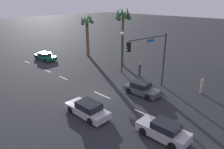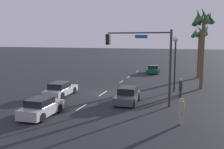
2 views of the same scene
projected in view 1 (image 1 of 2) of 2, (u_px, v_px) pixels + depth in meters
name	position (u px, v px, depth m)	size (l,w,h in m)	color
ground_plane	(100.00, 94.00, 22.69)	(220.00, 220.00, 0.00)	#232628
lane_stripe_0	(27.00, 62.00, 34.35)	(1.80, 0.14, 0.01)	silver
lane_stripe_1	(47.00, 71.00, 30.08)	(1.92, 0.14, 0.01)	silver
lane_stripe_2	(63.00, 78.00, 27.38)	(1.91, 0.14, 0.01)	silver
lane_stripe_3	(102.00, 95.00, 22.49)	(2.53, 0.14, 0.01)	silver
lane_stripe_4	(144.00, 114.00, 18.85)	(2.11, 0.14, 0.01)	silver
car_0	(163.00, 130.00, 15.39)	(4.00, 1.79, 1.38)	#B7B7BC
car_1	(45.00, 56.00, 35.46)	(4.44, 2.08, 1.24)	#0F5138
car_2	(142.00, 89.00, 22.59)	(4.04, 1.92, 1.36)	#474C51
car_3	(88.00, 109.00, 18.39)	(4.49, 1.91, 1.35)	#B7B7BC
traffic_signal	(153.00, 53.00, 22.38)	(1.11, 5.98, 6.39)	#38383D
streetlamp	(122.00, 44.00, 27.88)	(0.56, 0.56, 5.86)	#2D2D33
pedestrian_0	(202.00, 85.00, 22.66)	(0.47, 0.47, 1.82)	#B2A58C
pedestrian_1	(140.00, 69.00, 27.79)	(0.46, 0.46, 1.84)	#333338
palm_tree_0	(87.00, 27.00, 36.41)	(2.41, 2.72, 7.69)	brown
palm_tree_1	(123.00, 21.00, 30.32)	(2.45, 2.54, 9.00)	brown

